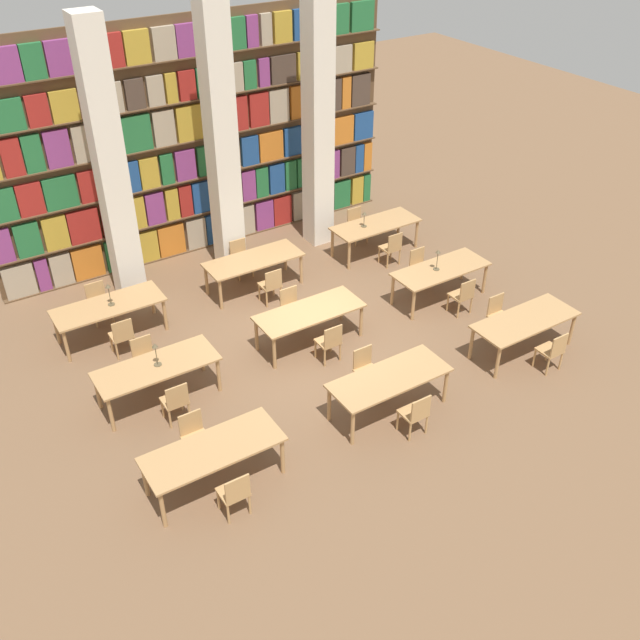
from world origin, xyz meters
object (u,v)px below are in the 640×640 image
chair_0 (235,493)px  chair_2 (416,413)px  chair_10 (463,295)px  chair_17 (357,224)px  reading_table_2 (525,323)px  reading_table_8 (376,227)px  reading_table_4 (309,314)px  chair_9 (292,307)px  pillar_right (318,125)px  chair_13 (98,301)px  chair_4 (553,350)px  chair_7 (145,358)px  reading_table_3 (157,369)px  reading_table_6 (109,308)px  desk_lamp_3 (364,217)px  chair_1 (195,435)px  chair_6 (176,401)px  chair_14 (271,285)px  chair_15 (241,257)px  chair_3 (366,368)px  chair_16 (392,247)px  reading_table_0 (213,452)px  reading_table_1 (389,380)px  pillar_left (110,169)px  pillar_center (222,145)px  chair_5 (498,314)px  desk_lamp_0 (156,351)px  desk_lamp_1 (438,256)px  reading_table_7 (254,262)px  chair_11 (420,266)px  desk_lamp_2 (109,291)px  chair_8 (330,341)px

chair_0 → chair_2: size_ratio=1.00×
chair_10 → chair_17: bearing=89.9°
reading_table_2 → reading_table_8: bearing=90.3°
reading_table_4 → chair_9: bearing=89.1°
pillar_right → chair_13: size_ratio=6.94×
chair_4 → chair_7: 7.72m
reading_table_3 → reading_table_6: same height
chair_7 → desk_lamp_3: 6.50m
chair_1 → chair_9: bearing=-143.3°
chair_6 → chair_14: same height
chair_9 → chair_1: bearing=36.7°
chair_4 → desk_lamp_3: bearing=94.0°
pillar_right → chair_15: pillar_right is taller
chair_3 → chair_16: bearing=-132.9°
chair_9 → chair_15: (0.07, 2.45, 0.00)m
reading_table_0 → chair_4: 6.76m
chair_10 → reading_table_8: 3.24m
reading_table_1 → desk_lamp_3: 5.77m
pillar_left → chair_2: pillar_left is taller
chair_15 → pillar_center: bearing=-87.9°
pillar_right → chair_4: bearing=-82.7°
chair_5 → desk_lamp_3: desk_lamp_3 is taller
desk_lamp_0 → chair_9: bearing=13.3°
reading_table_8 → desk_lamp_1: bearing=-94.5°
reading_table_7 → reading_table_8: (3.32, -0.06, 0.00)m
chair_1 → chair_6: bearing=-94.7°
pillar_center → chair_6: (-3.27, -4.46, -2.53)m
chair_4 → desk_lamp_1: 3.22m
chair_3 → chair_5: same height
chair_4 → chair_11: size_ratio=1.00×
chair_4 → reading_table_4: chair_4 is taller
pillar_left → chair_4: bearing=-49.8°
pillar_right → reading_table_1: 7.07m
pillar_center → reading_table_1: (0.02, -6.22, -2.30)m
chair_2 → reading_table_6: 6.57m
reading_table_7 → chair_16: (3.28, -0.79, -0.23)m
desk_lamp_0 → desk_lamp_2: desk_lamp_2 is taller
chair_4 → reading_table_0: bearing=173.3°
reading_table_7 → chair_16: chair_16 is taller
chair_10 → chair_15: bearing=128.9°
chair_0 → chair_9: (3.29, 3.91, 0.00)m
chair_17 → chair_2: bearing=63.2°
reading_table_0 → reading_table_8: (6.65, 4.85, 0.00)m
pillar_left → chair_15: bearing=-11.7°
chair_3 → chair_8: size_ratio=1.00×
desk_lamp_2 → chair_16: (6.57, -0.66, -0.63)m
pillar_center → chair_9: bearing=-91.0°
desk_lamp_1 → chair_4: bearing=-85.3°
chair_16 → chair_2: bearing=-123.2°
pillar_right → chair_17: pillar_right is taller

